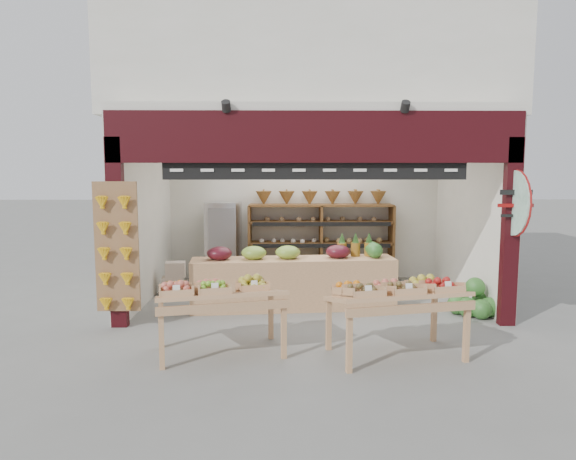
{
  "coord_description": "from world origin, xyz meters",
  "views": [
    {
      "loc": [
        -0.47,
        -8.14,
        2.21
      ],
      "look_at": [
        -0.36,
        -0.2,
        1.27
      ],
      "focal_mm": 32.0,
      "sensor_mm": 36.0,
      "label": 1
    }
  ],
  "objects_px": {
    "back_shelving": "(321,223)",
    "display_table_left": "(211,292)",
    "cardboard_stack": "(188,282)",
    "mid_counter": "(293,281)",
    "refrigerator": "(224,242)",
    "display_table_right": "(396,292)",
    "watermelon_pile": "(473,303)"
  },
  "relations": [
    {
      "from": "back_shelving",
      "to": "display_table_left",
      "type": "height_order",
      "value": "back_shelving"
    },
    {
      "from": "cardboard_stack",
      "to": "mid_counter",
      "type": "distance_m",
      "value": 2.12
    },
    {
      "from": "refrigerator",
      "to": "back_shelving",
      "type": "bearing_deg",
      "value": 11.89
    },
    {
      "from": "display_table_right",
      "to": "cardboard_stack",
      "type": "bearing_deg",
      "value": 134.15
    },
    {
      "from": "display_table_left",
      "to": "watermelon_pile",
      "type": "distance_m",
      "value": 4.12
    },
    {
      "from": "back_shelving",
      "to": "cardboard_stack",
      "type": "height_order",
      "value": "back_shelving"
    },
    {
      "from": "watermelon_pile",
      "to": "cardboard_stack",
      "type": "bearing_deg",
      "value": 162.94
    },
    {
      "from": "mid_counter",
      "to": "display_table_right",
      "type": "xyz_separation_m",
      "value": [
        1.17,
        -2.13,
        0.33
      ]
    },
    {
      "from": "mid_counter",
      "to": "watermelon_pile",
      "type": "height_order",
      "value": "mid_counter"
    },
    {
      "from": "cardboard_stack",
      "to": "mid_counter",
      "type": "bearing_deg",
      "value": -28.01
    },
    {
      "from": "back_shelving",
      "to": "display_table_right",
      "type": "relative_size",
      "value": 1.71
    },
    {
      "from": "refrigerator",
      "to": "display_table_left",
      "type": "height_order",
      "value": "refrigerator"
    },
    {
      "from": "refrigerator",
      "to": "mid_counter",
      "type": "relative_size",
      "value": 0.49
    },
    {
      "from": "back_shelving",
      "to": "cardboard_stack",
      "type": "xyz_separation_m",
      "value": [
        -2.47,
        -1.1,
        -0.93
      ]
    },
    {
      "from": "refrigerator",
      "to": "cardboard_stack",
      "type": "bearing_deg",
      "value": -114.36
    },
    {
      "from": "cardboard_stack",
      "to": "mid_counter",
      "type": "relative_size",
      "value": 0.29
    },
    {
      "from": "refrigerator",
      "to": "display_table_right",
      "type": "relative_size",
      "value": 0.94
    },
    {
      "from": "cardboard_stack",
      "to": "display_table_right",
      "type": "bearing_deg",
      "value": -45.85
    },
    {
      "from": "refrigerator",
      "to": "cardboard_stack",
      "type": "height_order",
      "value": "refrigerator"
    },
    {
      "from": "watermelon_pile",
      "to": "display_table_right",
      "type": "bearing_deg",
      "value": -132.68
    },
    {
      "from": "refrigerator",
      "to": "watermelon_pile",
      "type": "relative_size",
      "value": 2.17
    },
    {
      "from": "back_shelving",
      "to": "watermelon_pile",
      "type": "relative_size",
      "value": 3.94
    },
    {
      "from": "watermelon_pile",
      "to": "mid_counter",
      "type": "bearing_deg",
      "value": 171.22
    },
    {
      "from": "refrigerator",
      "to": "mid_counter",
      "type": "xyz_separation_m",
      "value": [
        1.31,
        -1.91,
        -0.35
      ]
    },
    {
      "from": "back_shelving",
      "to": "mid_counter",
      "type": "relative_size",
      "value": 0.88
    },
    {
      "from": "back_shelving",
      "to": "display_table_right",
      "type": "distance_m",
      "value": 4.27
    },
    {
      "from": "back_shelving",
      "to": "refrigerator",
      "type": "bearing_deg",
      "value": -174.74
    },
    {
      "from": "refrigerator",
      "to": "watermelon_pile",
      "type": "distance_m",
      "value": 4.72
    },
    {
      "from": "refrigerator",
      "to": "display_table_left",
      "type": "distance_m",
      "value": 3.93
    },
    {
      "from": "display_table_left",
      "to": "watermelon_pile",
      "type": "relative_size",
      "value": 2.27
    },
    {
      "from": "mid_counter",
      "to": "watermelon_pile",
      "type": "bearing_deg",
      "value": -8.78
    },
    {
      "from": "display_table_left",
      "to": "watermelon_pile",
      "type": "bearing_deg",
      "value": 22.81
    }
  ]
}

